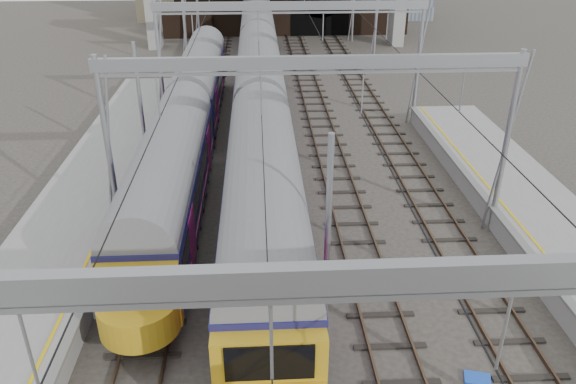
{
  "coord_description": "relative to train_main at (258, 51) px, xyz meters",
  "views": [
    {
      "loc": [
        -2.12,
        -13.29,
        12.85
      ],
      "look_at": [
        -0.98,
        7.33,
        2.4
      ],
      "focal_mm": 35.0,
      "sensor_mm": 36.0,
      "label": 1
    }
  ],
  "objects": [
    {
      "name": "ground",
      "position": [
        2.0,
        -32.07,
        -2.62
      ],
      "size": [
        160.0,
        160.0,
        0.0
      ],
      "primitive_type": "plane",
      "color": "#38332D",
      "rests_on": "ground"
    },
    {
      "name": "platform_left",
      "position": [
        -8.18,
        -29.57,
        -2.07
      ],
      "size": [
        4.32,
        55.0,
        1.12
      ],
      "color": "gray",
      "rests_on": "ground"
    },
    {
      "name": "tracks",
      "position": [
        2.0,
        -17.07,
        -2.6
      ],
      "size": [
        14.4,
        80.0,
        0.22
      ],
      "color": "#4C3828",
      "rests_on": "ground"
    },
    {
      "name": "overhead_line",
      "position": [
        2.0,
        -10.58,
        3.94
      ],
      "size": [
        16.8,
        80.0,
        8.0
      ],
      "color": "gray",
      "rests_on": "ground"
    },
    {
      "name": "train_main",
      "position": [
        0.0,
        0.0,
        0.0
      ],
      "size": [
        3.02,
        69.86,
        5.13
      ],
      "color": "black",
      "rests_on": "ground"
    },
    {
      "name": "train_second",
      "position": [
        -4.0,
        -15.53,
        -0.19
      ],
      "size": [
        2.72,
        31.46,
        4.7
      ],
      "color": "black",
      "rests_on": "ground"
    },
    {
      "name": "signal_near_left",
      "position": [
        -0.22,
        -29.36,
        0.35
      ],
      "size": [
        0.35,
        0.46,
        4.7
      ],
      "rotation": [
        0.0,
        0.0,
        0.12
      ],
      "color": "black",
      "rests_on": "ground"
    },
    {
      "name": "relay_cabinet",
      "position": [
        -5.8,
        -29.22,
        -2.03
      ],
      "size": [
        0.64,
        0.56,
        1.18
      ],
      "primitive_type": "cube",
      "rotation": [
        0.0,
        0.0,
        0.12
      ],
      "color": "silver",
      "rests_on": "ground"
    },
    {
      "name": "equip_cover_a",
      "position": [
        2.86,
        -27.35,
        -2.57
      ],
      "size": [
        1.1,
        0.9,
        0.11
      ],
      "primitive_type": "cube",
      "rotation": [
        0.0,
        0.0,
        -0.26
      ],
      "color": "blue",
      "rests_on": "ground"
    },
    {
      "name": "equip_cover_b",
      "position": [
        1.68,
        -21.5,
        -2.58
      ],
      "size": [
        0.92,
        0.77,
        0.09
      ],
      "primitive_type": "cube",
      "rotation": [
        0.0,
        0.0,
        0.31
      ],
      "color": "blue",
      "rests_on": "ground"
    },
    {
      "name": "equip_cover_c",
      "position": [
        6.35,
        -33.02,
        -2.58
      ],
      "size": [
        0.9,
        0.74,
        0.09
      ],
      "primitive_type": "cube",
      "rotation": [
        0.0,
        0.0,
        -0.27
      ],
      "color": "blue",
      "rests_on": "ground"
    }
  ]
}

